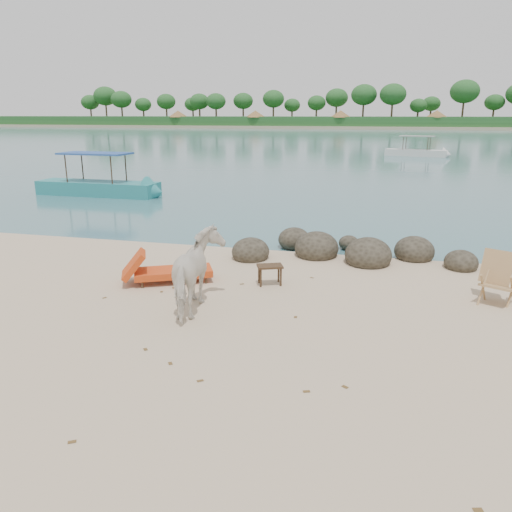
{
  "coord_description": "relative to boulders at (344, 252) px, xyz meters",
  "views": [
    {
      "loc": [
        2.79,
        -7.5,
        3.79
      ],
      "look_at": [
        0.44,
        2.0,
        1.0
      ],
      "focal_mm": 35.0,
      "sensor_mm": 36.0,
      "label": 1
    }
  ],
  "objects": [
    {
      "name": "far_scenery",
      "position": [
        -1.95,
        130.94,
        2.95
      ],
      "size": [
        420.0,
        18.0,
        9.5
      ],
      "color": "#1E4C1E",
      "rests_on": "ground"
    },
    {
      "name": "side_table",
      "position": [
        -1.48,
        -2.7,
        0.04
      ],
      "size": [
        0.67,
        0.55,
        0.46
      ],
      "primitive_type": null,
      "rotation": [
        0.0,
        0.0,
        0.39
      ],
      "color": "black",
      "rests_on": "ground"
    },
    {
      "name": "far_shore",
      "position": [
        -1.98,
        164.24,
        -0.19
      ],
      "size": [
        420.0,
        90.0,
        1.4
      ],
      "primitive_type": "cube",
      "color": "tan",
      "rests_on": "ground"
    },
    {
      "name": "deck_chair",
      "position": [
        3.31,
        -2.72,
        0.33
      ],
      "size": [
        0.93,
        0.96,
        1.04
      ],
      "primitive_type": null,
      "rotation": [
        0.0,
        0.0,
        -0.49
      ],
      "color": "tan",
      "rests_on": "ground"
    },
    {
      "name": "boat_mid",
      "position": [
        3.94,
        36.79,
        1.33
      ],
      "size": [
        6.4,
        2.97,
        3.04
      ],
      "primitive_type": null,
      "rotation": [
        0.0,
        0.0,
        -0.26
      ],
      "color": "silver",
      "rests_on": "water"
    },
    {
      "name": "water",
      "position": [
        -1.98,
        84.24,
        -0.19
      ],
      "size": [
        400.0,
        400.0,
        0.0
      ],
      "primitive_type": "plane",
      "color": "#386B70",
      "rests_on": "ground"
    },
    {
      "name": "boulders",
      "position": [
        0.0,
        0.0,
        0.0
      ],
      "size": [
        6.33,
        2.78,
        0.92
      ],
      "rotation": [
        0.0,
        0.0,
        -0.12
      ],
      "color": "#2A251C",
      "rests_on": "ground"
    },
    {
      "name": "dead_leaves",
      "position": [
        -1.75,
        -5.81,
        -0.18
      ],
      "size": [
        7.66,
        7.36,
        0.0
      ],
      "color": "brown",
      "rests_on": "ground"
    },
    {
      "name": "boat_near",
      "position": [
        -12.56,
        8.52,
        1.47
      ],
      "size": [
        6.88,
        1.73,
        3.32
      ],
      "primitive_type": null,
      "rotation": [
        0.0,
        0.0,
        -0.03
      ],
      "color": "teal",
      "rests_on": "water"
    },
    {
      "name": "cow",
      "position": [
        -2.51,
        -4.53,
        0.6
      ],
      "size": [
        1.14,
        1.98,
        1.58
      ],
      "primitive_type": "imported",
      "rotation": [
        0.0,
        0.0,
        3.3
      ],
      "color": "silver",
      "rests_on": "ground"
    },
    {
      "name": "lounge_chair",
      "position": [
        -3.71,
        -3.01,
        0.14
      ],
      "size": [
        2.32,
        1.68,
        0.66
      ],
      "primitive_type": null,
      "rotation": [
        0.0,
        0.0,
        0.46
      ],
      "color": "red",
      "rests_on": "ground"
    }
  ]
}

